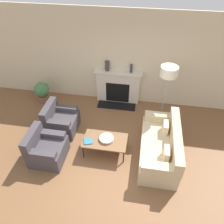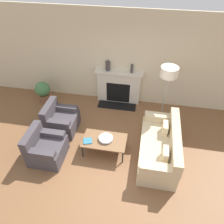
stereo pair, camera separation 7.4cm
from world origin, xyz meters
name	(u,v)px [view 2 (the right image)]	position (x,y,z in m)	size (l,w,h in m)	color
ground_plane	(108,163)	(0.00, 0.00, 0.00)	(18.00, 18.00, 0.00)	brown
wall_back	(125,60)	(0.00, 2.70, 1.45)	(18.00, 0.06, 2.90)	beige
fireplace	(118,87)	(-0.15, 2.56, 0.54)	(1.48, 0.59, 1.11)	beige
couch	(160,147)	(1.23, 0.44, 0.33)	(0.89, 1.89, 0.88)	#CCB78E
armchair_near	(45,148)	(-1.54, -0.07, 0.31)	(0.82, 0.82, 0.83)	#423D42
armchair_far	(60,120)	(-1.54, 0.96, 0.31)	(0.82, 0.82, 0.83)	#423D42
coffee_table	(104,141)	(-0.15, 0.36, 0.39)	(1.08, 0.64, 0.42)	brown
bowl	(106,138)	(-0.12, 0.38, 0.46)	(0.35, 0.35, 0.07)	silver
book	(88,141)	(-0.55, 0.25, 0.43)	(0.26, 0.25, 0.02)	teal
floor_lamp	(168,77)	(1.24, 1.70, 1.57)	(0.44, 0.44, 1.85)	gray
mantel_vase_left	(108,66)	(-0.49, 2.57, 1.26)	(0.14, 0.14, 0.30)	#3D383D
mantel_vase_center_left	(132,69)	(0.24, 2.57, 1.24)	(0.08, 0.08, 0.26)	#3D383D
potted_plant	(43,91)	(-2.58, 2.16, 0.39)	(0.48, 0.48, 0.69)	brown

